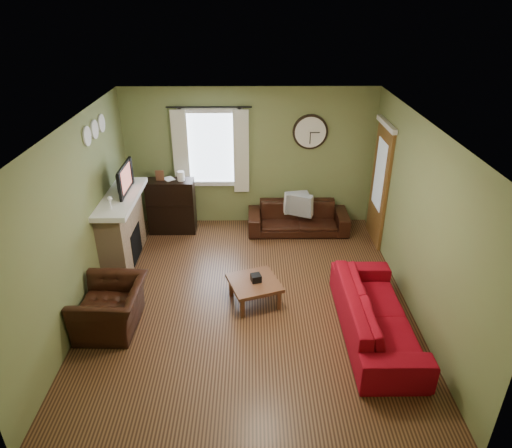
{
  "coord_description": "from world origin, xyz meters",
  "views": [
    {
      "loc": [
        0.04,
        -5.5,
        4.09
      ],
      "look_at": [
        0.1,
        0.4,
        1.05
      ],
      "focal_mm": 32.0,
      "sensor_mm": 36.0,
      "label": 1
    }
  ],
  "objects_px": {
    "sofa_red": "(376,314)",
    "armchair": "(111,307)",
    "bookshelf": "(172,206)",
    "sofa_brown": "(298,218)",
    "coffee_table": "(254,292)"
  },
  "relations": [
    {
      "from": "sofa_red",
      "to": "coffee_table",
      "type": "distance_m",
      "value": 1.74
    },
    {
      "from": "sofa_brown",
      "to": "sofa_red",
      "type": "distance_m",
      "value": 3.01
    },
    {
      "from": "sofa_brown",
      "to": "coffee_table",
      "type": "height_order",
      "value": "sofa_brown"
    },
    {
      "from": "sofa_red",
      "to": "armchair",
      "type": "height_order",
      "value": "sofa_red"
    },
    {
      "from": "sofa_red",
      "to": "sofa_brown",
      "type": "bearing_deg",
      "value": 14.52
    },
    {
      "from": "sofa_red",
      "to": "armchair",
      "type": "distance_m",
      "value": 3.51
    },
    {
      "from": "bookshelf",
      "to": "sofa_red",
      "type": "distance_m",
      "value": 4.28
    },
    {
      "from": "bookshelf",
      "to": "sofa_brown",
      "type": "xyz_separation_m",
      "value": [
        2.35,
        -0.02,
        -0.24
      ]
    },
    {
      "from": "bookshelf",
      "to": "sofa_brown",
      "type": "relative_size",
      "value": 0.55
    },
    {
      "from": "bookshelf",
      "to": "armchair",
      "type": "bearing_deg",
      "value": -98.13
    },
    {
      "from": "sofa_brown",
      "to": "coffee_table",
      "type": "distance_m",
      "value": 2.37
    },
    {
      "from": "sofa_brown",
      "to": "bookshelf",
      "type": "bearing_deg",
      "value": 179.5
    },
    {
      "from": "sofa_brown",
      "to": "coffee_table",
      "type": "xyz_separation_m",
      "value": [
        -0.83,
        -2.22,
        -0.09
      ]
    },
    {
      "from": "sofa_brown",
      "to": "sofa_red",
      "type": "height_order",
      "value": "sofa_red"
    },
    {
      "from": "bookshelf",
      "to": "sofa_brown",
      "type": "bearing_deg",
      "value": -0.5
    }
  ]
}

